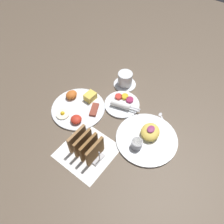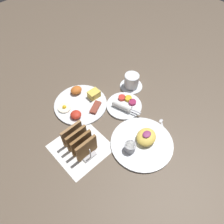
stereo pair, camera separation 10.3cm
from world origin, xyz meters
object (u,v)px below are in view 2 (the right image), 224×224
(plate_breakfast, at_px, (81,103))
(toast_rack, at_px, (79,141))
(plate_foreground, at_px, (142,142))
(coffee_cup, at_px, (132,81))
(plate_condiments, at_px, (124,105))

(plate_breakfast, height_order, toast_rack, toast_rack)
(plate_foreground, bearing_deg, coffee_cup, 51.26)
(plate_condiments, xyz_separation_m, toast_rack, (-0.30, -0.03, 0.04))
(plate_breakfast, bearing_deg, plate_condiments, -46.94)
(plate_condiments, height_order, plate_foreground, plate_foreground)
(plate_foreground, distance_m, coffee_cup, 0.35)
(plate_breakfast, distance_m, plate_condiments, 0.22)
(toast_rack, relative_size, coffee_cup, 1.23)
(plate_breakfast, xyz_separation_m, plate_foreground, (0.05, -0.36, 0.00))
(plate_breakfast, relative_size, toast_rack, 1.77)
(plate_foreground, bearing_deg, plate_breakfast, 98.64)
(toast_rack, distance_m, coffee_cup, 0.44)
(plate_condiments, relative_size, plate_foreground, 0.70)
(plate_condiments, xyz_separation_m, plate_foreground, (-0.09, -0.20, 0.00))
(toast_rack, bearing_deg, plate_foreground, -39.06)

